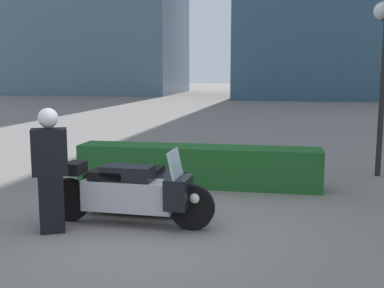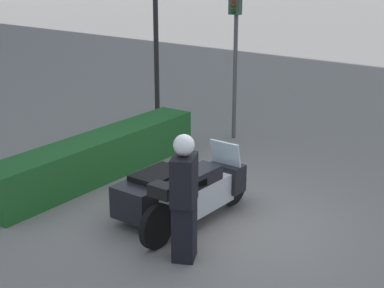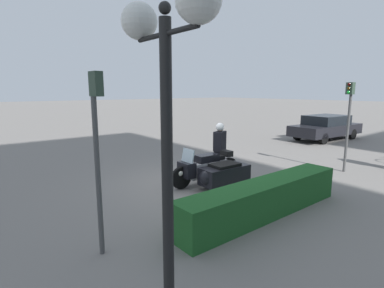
{
  "view_description": "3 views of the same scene",
  "coord_description": "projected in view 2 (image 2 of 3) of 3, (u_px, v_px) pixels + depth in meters",
  "views": [
    {
      "loc": [
        1.97,
        -6.46,
        2.29
      ],
      "look_at": [
        0.78,
        -0.07,
        1.29
      ],
      "focal_mm": 45.0,
      "sensor_mm": 36.0,
      "label": 1
    },
    {
      "loc": [
        -6.99,
        -4.54,
        3.97
      ],
      "look_at": [
        0.25,
        0.62,
        1.09
      ],
      "focal_mm": 55.0,
      "sensor_mm": 36.0,
      "label": 2
    },
    {
      "loc": [
        5.75,
        6.89,
        2.85
      ],
      "look_at": [
        -0.02,
        -0.31,
        1.19
      ],
      "focal_mm": 28.0,
      "sensor_mm": 36.0,
      "label": 3
    }
  ],
  "objects": [
    {
      "name": "police_motorcycle",
      "position": [
        180.0,
        190.0,
        9.16
      ],
      "size": [
        2.59,
        1.35,
        1.16
      ],
      "rotation": [
        0.0,
        0.0,
        -0.03
      ],
      "color": "black",
      "rests_on": "ground"
    },
    {
      "name": "officer_rider",
      "position": [
        184.0,
        195.0,
        7.76
      ],
      "size": [
        0.56,
        0.47,
        1.78
      ],
      "rotation": [
        0.0,
        0.0,
        2.0
      ],
      "color": "black",
      "rests_on": "ground"
    },
    {
      "name": "ground_plane",
      "position": [
        215.0,
        222.0,
        9.14
      ],
      "size": [
        160.0,
        160.0,
        0.0
      ],
      "primitive_type": "plane",
      "color": "slate"
    },
    {
      "name": "traffic_light_near",
      "position": [
        235.0,
        46.0,
        12.68
      ],
      "size": [
        0.23,
        0.27,
        3.15
      ],
      "rotation": [
        0.0,
        0.0,
        3.2
      ],
      "color": "#4C4C4C",
      "rests_on": "ground"
    },
    {
      "name": "hedge_bush_curbside",
      "position": [
        99.0,
        157.0,
        10.87
      ],
      "size": [
        4.83,
        0.75,
        0.79
      ],
      "primitive_type": "cube",
      "color": "#1E5623",
      "rests_on": "ground"
    }
  ]
}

